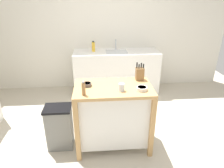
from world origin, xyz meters
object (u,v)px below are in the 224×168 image
object	(u,v)px
bottle_dish_soap	(93,47)
bowl_stoneware_deep	(142,88)
trash_bin	(60,127)
kitchen_island	(113,114)
knife_block	(140,74)
pepper_grinder	(84,88)
sink_faucet	(116,45)
bowl_ceramic_wide	(87,84)
drinking_cup	(122,87)

from	to	relation	value
bottle_dish_soap	bowl_stoneware_deep	bearing A→B (deg)	-72.91
trash_bin	bottle_dish_soap	distance (m)	1.98
kitchen_island	bottle_dish_soap	bearing A→B (deg)	97.97
kitchen_island	bowl_stoneware_deep	world-z (taller)	bowl_stoneware_deep
trash_bin	knife_block	bearing A→B (deg)	9.42
kitchen_island	pepper_grinder	bearing A→B (deg)	-150.89
sink_faucet	bottle_dish_soap	bearing A→B (deg)	-167.51
knife_block	bowl_stoneware_deep	distance (m)	0.34
bowl_ceramic_wide	bottle_dish_soap	bearing A→B (deg)	87.30
pepper_grinder	sink_faucet	bearing A→B (deg)	74.60
bowl_stoneware_deep	sink_faucet	xyz separation A→B (m)	(-0.12, 2.05, 0.08)
bowl_stoneware_deep	kitchen_island	bearing A→B (deg)	159.44
sink_faucet	drinking_cup	bearing A→B (deg)	-93.64
knife_block	pepper_grinder	distance (m)	0.85
sink_faucet	trash_bin	bearing A→B (deg)	-116.83
bowl_ceramic_wide	drinking_cup	xyz separation A→B (m)	(0.43, -0.18, 0.03)
bottle_dish_soap	kitchen_island	bearing A→B (deg)	-82.03
kitchen_island	bottle_dish_soap	xyz separation A→B (m)	(-0.25, 1.82, 0.49)
pepper_grinder	trash_bin	world-z (taller)	pepper_grinder
pepper_grinder	sink_faucet	distance (m)	2.20
bowl_ceramic_wide	pepper_grinder	world-z (taller)	pepper_grinder
bowl_stoneware_deep	drinking_cup	distance (m)	0.25
knife_block	sink_faucet	bearing A→B (deg)	95.35
knife_block	bowl_ceramic_wide	distance (m)	0.74
bowl_stoneware_deep	trash_bin	xyz separation A→B (m)	(-1.09, 0.15, -0.62)
bowl_stoneware_deep	trash_bin	world-z (taller)	bowl_stoneware_deep
bottle_dish_soap	bowl_ceramic_wide	bearing A→B (deg)	-92.70
drinking_cup	bowl_ceramic_wide	bearing A→B (deg)	157.29
kitchen_island	bowl_ceramic_wide	distance (m)	0.54
kitchen_island	sink_faucet	xyz separation A→B (m)	(0.22, 1.92, 0.50)
bowl_ceramic_wide	bottle_dish_soap	xyz separation A→B (m)	(0.08, 1.77, 0.07)
kitchen_island	bowl_stoneware_deep	xyz separation A→B (m)	(0.34, -0.13, 0.43)
kitchen_island	drinking_cup	xyz separation A→B (m)	(0.09, -0.13, 0.45)
kitchen_island	knife_block	xyz separation A→B (m)	(0.38, 0.21, 0.49)
bowl_ceramic_wide	bottle_dish_soap	world-z (taller)	bottle_dish_soap
bowl_ceramic_wide	bottle_dish_soap	distance (m)	1.77
sink_faucet	bottle_dish_soap	distance (m)	0.49
knife_block	pepper_grinder	bearing A→B (deg)	-151.30
pepper_grinder	sink_faucet	world-z (taller)	sink_faucet
knife_block	drinking_cup	distance (m)	0.44
bowl_ceramic_wide	sink_faucet	bearing A→B (deg)	73.38
drinking_cup	bowl_stoneware_deep	bearing A→B (deg)	-0.30
kitchen_island	trash_bin	world-z (taller)	kitchen_island
knife_block	bottle_dish_soap	distance (m)	1.73
bowl_stoneware_deep	pepper_grinder	bearing A→B (deg)	-174.04
kitchen_island	drinking_cup	bearing A→B (deg)	-54.70
knife_block	bowl_ceramic_wide	world-z (taller)	knife_block
bowl_ceramic_wide	bowl_stoneware_deep	bearing A→B (deg)	-14.83
pepper_grinder	bowl_stoneware_deep	bearing A→B (deg)	5.96
kitchen_island	bowl_ceramic_wide	size ratio (longest dim) A/B	8.27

